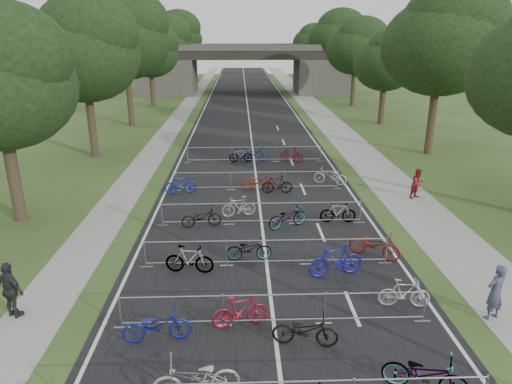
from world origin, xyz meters
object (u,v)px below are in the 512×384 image
at_px(overpass_bridge, 246,69).
at_px(pedestrian_a, 495,292).
at_px(pedestrian_b, 418,184).
at_px(pedestrian_c, 11,290).

xyz_separation_m(overpass_bridge, pedestrian_a, (6.80, -57.69, -2.61)).
relative_size(overpass_bridge, pedestrian_a, 16.85).
xyz_separation_m(overpass_bridge, pedestrian_b, (8.54, -46.68, -2.72)).
relative_size(pedestrian_a, pedestrian_b, 1.13).
bearing_deg(pedestrian_c, pedestrian_a, -154.29).
xyz_separation_m(pedestrian_b, pedestrian_c, (-16.64, -10.38, 0.11)).
bearing_deg(overpass_bridge, pedestrian_c, -98.08).
distance_m(pedestrian_b, pedestrian_c, 19.61).
bearing_deg(pedestrian_b, overpass_bridge, 70.11).
bearing_deg(pedestrian_b, pedestrian_c, -178.31).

